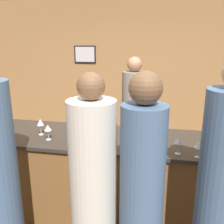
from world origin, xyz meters
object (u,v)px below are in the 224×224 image
wine_bottle_0 (76,134)px  wine_bottle_1 (215,123)px  guest_1 (93,194)px  bartender (133,128)px  guest_2 (141,206)px  wine_bottle_2 (2,116)px  guest_3 (221,207)px

wine_bottle_0 → wine_bottle_1: size_ratio=1.00×
guest_1 → wine_bottle_0: size_ratio=5.48×
bartender → guest_1: bartender is taller
bartender → guest_1: bearing=85.0°
guest_2 → wine_bottle_2: 2.06m
bartender → guest_1: size_ratio=1.01×
wine_bottle_2 → guest_2: bearing=-30.4°
guest_3 → wine_bottle_2: guest_3 is taller
guest_1 → wine_bottle_0: bearing=121.9°
guest_2 → wine_bottle_2: bearing=149.6°
guest_3 → wine_bottle_0: guest_3 is taller
bartender → wine_bottle_2: size_ratio=6.12×
guest_2 → wine_bottle_1: size_ratio=5.59×
guest_1 → wine_bottle_1: bearing=44.6°
guest_2 → wine_bottle_2: size_ratio=6.15×
guest_3 → wine_bottle_1: size_ratio=5.86×
guest_1 → guest_2: guest_2 is taller
bartender → wine_bottle_2: bearing=23.6°
bartender → wine_bottle_2: (-1.52, -0.66, 0.28)m
guest_3 → wine_bottle_1: (0.15, 1.13, 0.26)m
wine_bottle_1 → wine_bottle_2: bearing=-176.5°
wine_bottle_0 → wine_bottle_1: 1.49m
wine_bottle_2 → wine_bottle_1: bearing=3.5°
wine_bottle_2 → guest_3: bearing=-23.1°
wine_bottle_2 → wine_bottle_0: bearing=-22.4°
guest_2 → guest_3: size_ratio=0.95×
bartender → guest_3: 1.82m
bartender → wine_bottle_1: 1.11m
guest_3 → wine_bottle_0: (-1.21, 0.53, 0.26)m
wine_bottle_0 → wine_bottle_2: wine_bottle_0 is taller
guest_1 → wine_bottle_1: guest_1 is taller
bartender → guest_2: 1.71m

